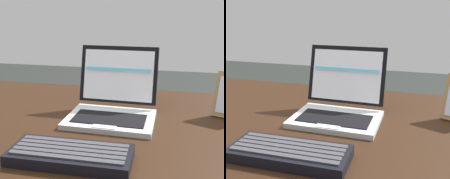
# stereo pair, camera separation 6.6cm
# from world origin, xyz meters

# --- Properties ---
(desk) EXTENTS (1.75, 0.80, 0.72)m
(desk) POSITION_xyz_m (0.00, 0.00, 0.65)
(desk) COLOR black
(desk) RESTS_ON ground
(laptop_front) EXTENTS (0.30, 0.27, 0.23)m
(laptop_front) POSITION_xyz_m (0.05, 0.04, 0.77)
(laptop_front) COLOR #B7BFC0
(laptop_front) RESTS_ON desk
(external_keyboard) EXTENTS (0.31, 0.13, 0.03)m
(external_keyboard) POSITION_xyz_m (0.01, -0.26, 0.74)
(external_keyboard) COLOR black
(external_keyboard) RESTS_ON desk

